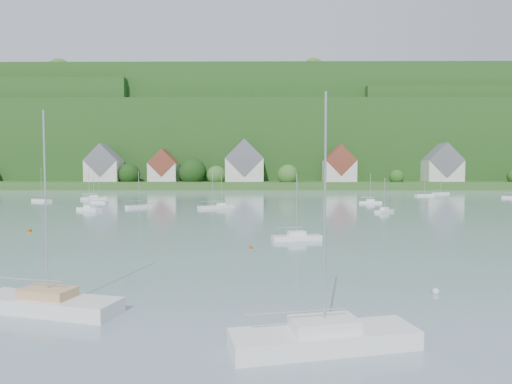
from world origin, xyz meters
The scene contains 14 objects.
far_shore_strip centered at (0.00, 200.00, 1.50)m, with size 600.00×60.00×3.00m, color #2D541F.
forested_ridge centered at (0.39, 268.57, 22.89)m, with size 620.00×181.22×69.89m.
village_building_0 centered at (-55.00, 187.00, 9.51)m, with size 14.00×10.40×16.00m.
village_building_1 centered at (-30.00, 189.00, 8.75)m, with size 12.00×9.36×14.00m.
village_building_2 centered at (5.00, 188.00, 10.27)m, with size 16.00×11.44×18.00m.
village_building_3 centered at (45.00, 186.00, 9.43)m, with size 13.00×10.40×15.50m.
village_building_4 centered at (90.00, 190.00, 9.59)m, with size 15.00×10.40×16.50m.
near_sailboat_2 centered at (-0.04, 23.73, 0.52)m, with size 8.34×4.17×10.85m.
near_sailboat_3 centered at (15.47, 48.28, 0.41)m, with size 5.61×2.58×7.31m.
near_sailboat_4 centered at (14.18, 18.98, 0.52)m, with size 8.40×4.00×10.93m.
mooring_buoy_1 centered at (22.35, 27.42, 0.00)m, with size 0.46×0.46×0.46m, color silver.
mooring_buoy_2 centered at (10.51, 43.22, 0.00)m, with size 0.39×0.39×0.39m, color #CA4900.
mooring_buoy_3 centered at (-17.48, 54.93, 0.00)m, with size 0.50×0.50×0.50m, color #CA4900.
far_sailboat_cluster centered at (8.18, 115.25, 0.37)m, with size 205.72×71.95×8.71m.
Camera 1 is at (11.42, 0.47, 7.63)m, focal length 30.79 mm.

